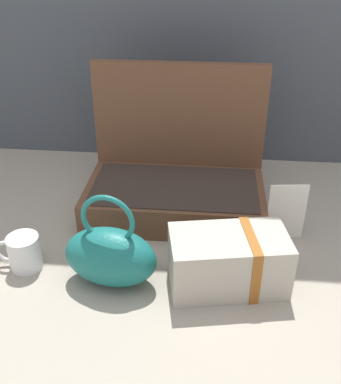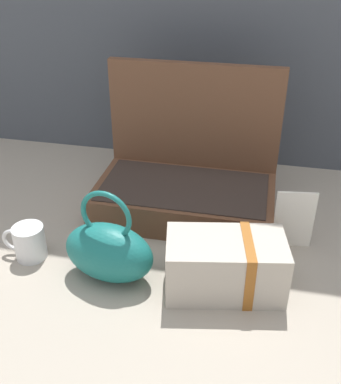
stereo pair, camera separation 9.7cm
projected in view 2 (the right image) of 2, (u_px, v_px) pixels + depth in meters
The scene contains 6 objects.
ground_plane at pixel (176, 260), 1.09m from camera, with size 6.00×6.00×0.00m, color #9E9384.
open_suitcase at pixel (187, 180), 1.24m from camera, with size 0.47×0.28×0.37m.
teal_pouch_handbag at pixel (109, 251), 1.00m from camera, with size 0.22×0.15×0.22m.
cream_toiletry_bag at pixel (227, 265), 0.97m from camera, with size 0.27×0.18×0.13m.
coffee_mug at pixel (29, 242), 1.08m from camera, with size 0.11×0.07×0.08m.
info_card_left at pixel (294, 220), 1.10m from camera, with size 0.09×0.01×0.15m, color white.
Camera 2 is at (0.17, -0.84, 0.69)m, focal length 43.22 mm.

